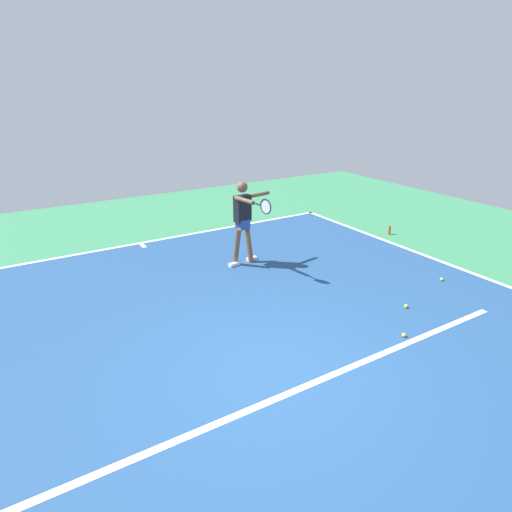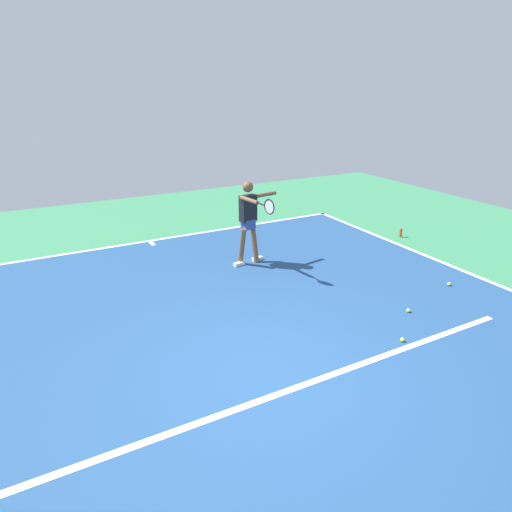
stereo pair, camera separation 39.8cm
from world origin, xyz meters
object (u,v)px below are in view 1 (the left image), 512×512
(tennis_ball_far_corner, at_px, (406,306))
(tennis_ball_by_sideline, at_px, (442,279))
(water_bottle, at_px, (389,230))
(tennis_ball_centre_court, at_px, (404,335))
(tennis_player, at_px, (244,218))

(tennis_ball_far_corner, distance_m, tennis_ball_by_sideline, 1.51)
(tennis_ball_by_sideline, relative_size, water_bottle, 0.30)
(tennis_ball_centre_court, height_order, water_bottle, water_bottle)
(tennis_player, distance_m, tennis_ball_centre_court, 3.92)
(tennis_ball_far_corner, xyz_separation_m, water_bottle, (-2.76, -2.91, 0.08))
(tennis_ball_by_sideline, height_order, water_bottle, water_bottle)
(tennis_player, height_order, water_bottle, tennis_player)
(tennis_player, height_order, tennis_ball_centre_court, tennis_player)
(tennis_ball_far_corner, bearing_deg, tennis_ball_centre_court, 38.87)
(tennis_ball_far_corner, relative_size, tennis_ball_centre_court, 1.00)
(tennis_ball_by_sideline, xyz_separation_m, water_bottle, (-1.29, -2.52, 0.08))
(tennis_player, height_order, tennis_ball_far_corner, tennis_player)
(tennis_ball_by_sideline, distance_m, water_bottle, 2.84)
(water_bottle, bearing_deg, tennis_ball_centre_court, 45.07)
(tennis_player, distance_m, tennis_ball_far_corner, 3.56)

